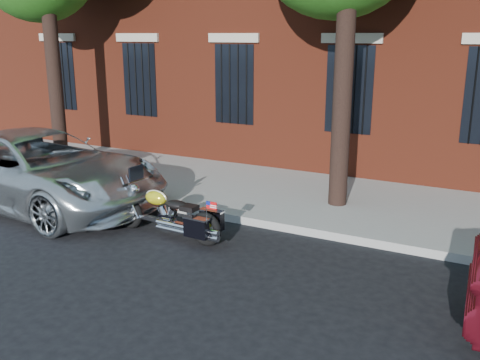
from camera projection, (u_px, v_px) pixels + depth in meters
The scene contains 5 objects.
ground at pixel (250, 257), 8.50m from camera, with size 120.00×120.00×0.00m, color black.
curb at pixel (284, 226), 9.66m from camera, with size 40.00×0.16×0.15m, color gray.
sidewalk at pixel (319, 199), 11.27m from camera, with size 40.00×3.60×0.15m, color gray.
motorcycle at pixel (171, 216), 9.21m from camera, with size 2.35×0.72×1.19m.
car_silver at pixel (39, 170), 10.88m from camera, with size 2.56×5.54×1.54m, color #B0B6BA.
Camera 1 is at (3.52, -7.05, 3.43)m, focal length 40.00 mm.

